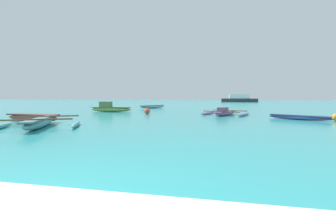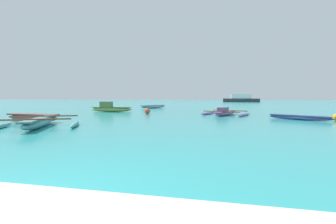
{
  "view_description": "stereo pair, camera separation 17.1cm",
  "coord_description": "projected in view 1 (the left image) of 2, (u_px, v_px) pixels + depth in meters",
  "views": [
    {
      "loc": [
        2.39,
        -1.79,
        1.41
      ],
      "look_at": [
        -0.99,
        15.56,
        0.25
      ],
      "focal_mm": 24.0,
      "sensor_mm": 36.0,
      "label": 1
    },
    {
      "loc": [
        2.56,
        -1.76,
        1.41
      ],
      "look_at": [
        -0.99,
        15.56,
        0.25
      ],
      "focal_mm": 24.0,
      "sensor_mm": 36.0,
      "label": 2
    }
  ],
  "objects": [
    {
      "name": "moored_boat_4",
      "position": [
        225.0,
        113.0,
        17.74
      ],
      "size": [
        4.03,
        3.91,
        0.64
      ],
      "rotation": [
        0.0,
        0.0,
        1.14
      ],
      "color": "#AF7AB6",
      "rests_on": "ground_plane"
    },
    {
      "name": "moored_boat_5",
      "position": [
        299.0,
        117.0,
        14.09
      ],
      "size": [
        3.36,
        2.4,
        0.29
      ],
      "rotation": [
        0.0,
        0.0,
        -0.57
      ],
      "color": "#3A4A90",
      "rests_on": "ground_plane"
    },
    {
      "name": "mooring_buoy_2",
      "position": [
        336.0,
        117.0,
        13.56
      ],
      "size": [
        0.43,
        0.43,
        0.43
      ],
      "color": "orange",
      "rests_on": "ground_plane"
    },
    {
      "name": "moored_boat_1",
      "position": [
        152.0,
        106.0,
        29.02
      ],
      "size": [
        2.81,
        3.72,
        0.4
      ],
      "rotation": [
        0.0,
        0.0,
        0.98
      ],
      "color": "#94B4CC",
      "rests_on": "ground_plane"
    },
    {
      "name": "mooring_buoy_0",
      "position": [
        147.0,
        111.0,
        18.92
      ],
      "size": [
        0.48,
        0.48,
        0.48
      ],
      "color": "#E54C2D",
      "rests_on": "ground_plane"
    },
    {
      "name": "distant_ferry",
      "position": [
        239.0,
        99.0,
        67.69
      ],
      "size": [
        10.47,
        2.3,
        2.3
      ],
      "color": "#2D333D",
      "rests_on": "ground_plane"
    },
    {
      "name": "moored_boat_2",
      "position": [
        40.0,
        123.0,
        10.41
      ],
      "size": [
        3.97,
        3.76,
        0.49
      ],
      "rotation": [
        0.0,
        0.0,
        -1.14
      ],
      "color": "#569FA2",
      "rests_on": "ground_plane"
    },
    {
      "name": "moored_boat_3",
      "position": [
        110.0,
        108.0,
        21.67
      ],
      "size": [
        4.1,
        1.02,
        1.0
      ],
      "rotation": [
        0.0,
        0.0,
        0.08
      ],
      "color": "#8CB75E",
      "rests_on": "ground_plane"
    },
    {
      "name": "moored_boat_0",
      "position": [
        33.0,
        117.0,
        12.98
      ],
      "size": [
        3.8,
        1.3,
        0.45
      ],
      "rotation": [
        0.0,
        0.0,
        -0.16
      ],
      "color": "#924343",
      "rests_on": "ground_plane"
    }
  ]
}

